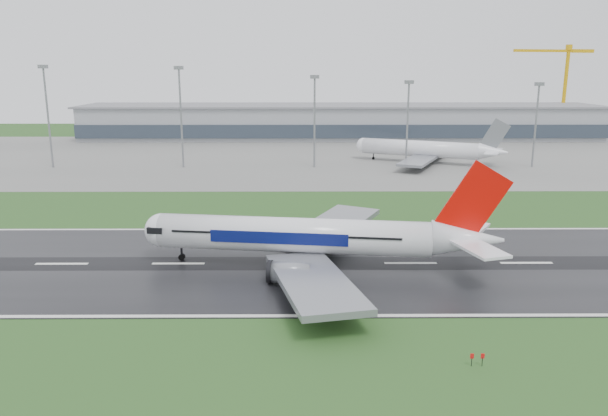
{
  "coord_description": "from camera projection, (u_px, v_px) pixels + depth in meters",
  "views": [
    {
      "loc": [
        -18.96,
        -95.14,
        32.84
      ],
      "look_at": [
        -18.3,
        12.0,
        7.0
      ],
      "focal_mm": 34.43,
      "sensor_mm": 36.0,
      "label": 1
    }
  ],
  "objects": [
    {
      "name": "floodmast_0",
      "position": [
        48.0,
        119.0,
        193.08
      ],
      "size": [
        0.64,
        0.64,
        32.61
      ],
      "primitive_type": "cylinder",
      "color": "gray",
      "rests_on": "ground"
    },
    {
      "name": "main_airliner",
      "position": [
        318.0,
        215.0,
        96.86
      ],
      "size": [
        67.56,
        65.11,
        17.81
      ],
      "primitive_type": null,
      "rotation": [
        0.0,
        0.0,
        -0.14
      ],
      "color": "white",
      "rests_on": "runway"
    },
    {
      "name": "floodmast_3",
      "position": [
        407.0,
        126.0,
        194.36
      ],
      "size": [
        0.64,
        0.64,
        27.67
      ],
      "primitive_type": "cylinder",
      "color": "gray",
      "rests_on": "ground"
    },
    {
      "name": "parked_airliner",
      "position": [
        426.0,
        140.0,
        204.32
      ],
      "size": [
        70.34,
        68.5,
        15.89
      ],
      "primitive_type": null,
      "rotation": [
        0.0,
        0.0,
        -0.43
      ],
      "color": "white",
      "rests_on": "apron"
    },
    {
      "name": "apron",
      "position": [
        350.0,
        156.0,
        221.8
      ],
      "size": [
        400.0,
        130.0,
        0.08
      ],
      "primitive_type": "cube",
      "color": "slate",
      "rests_on": "ground"
    },
    {
      "name": "terminal",
      "position": [
        340.0,
        122.0,
        278.38
      ],
      "size": [
        240.0,
        36.0,
        15.0
      ],
      "primitive_type": "cube",
      "color": "gray",
      "rests_on": "ground"
    },
    {
      "name": "floodmast_1",
      "position": [
        181.0,
        119.0,
        193.38
      ],
      "size": [
        0.64,
        0.64,
        32.25
      ],
      "primitive_type": "cylinder",
      "color": "gray",
      "rests_on": "ground"
    },
    {
      "name": "runway",
      "position": [
        411.0,
        263.0,
        100.29
      ],
      "size": [
        400.0,
        45.0,
        0.1
      ],
      "primitive_type": "cube",
      "color": "black",
      "rests_on": "ground"
    },
    {
      "name": "floodmast_2",
      "position": [
        314.0,
        124.0,
        193.98
      ],
      "size": [
        0.64,
        0.64,
        29.37
      ],
      "primitive_type": "cylinder",
      "color": "gray",
      "rests_on": "ground"
    },
    {
      "name": "tower_crane",
      "position": [
        565.0,
        90.0,
        290.24
      ],
      "size": [
        43.8,
        12.6,
        43.89
      ],
      "primitive_type": null,
      "rotation": [
        0.0,
        0.0,
        0.23
      ],
      "color": "#DB9F0A",
      "rests_on": "ground"
    },
    {
      "name": "ground",
      "position": [
        411.0,
        264.0,
        100.3
      ],
      "size": [
        520.0,
        520.0,
        0.0
      ],
      "primitive_type": "plane",
      "color": "#20471A",
      "rests_on": "ground"
    },
    {
      "name": "floodmast_4",
      "position": [
        535.0,
        127.0,
        194.69
      ],
      "size": [
        0.64,
        0.64,
        27.03
      ],
      "primitive_type": "cylinder",
      "color": "gray",
      "rests_on": "ground"
    }
  ]
}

